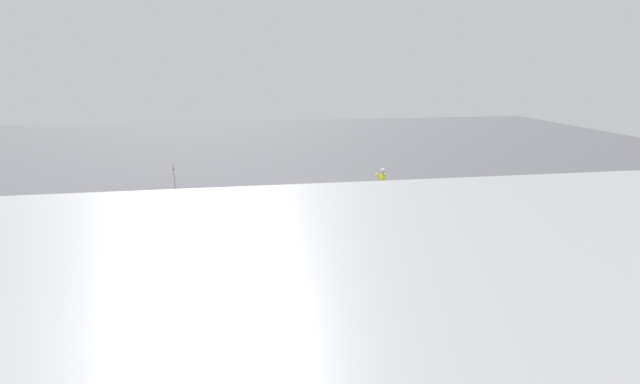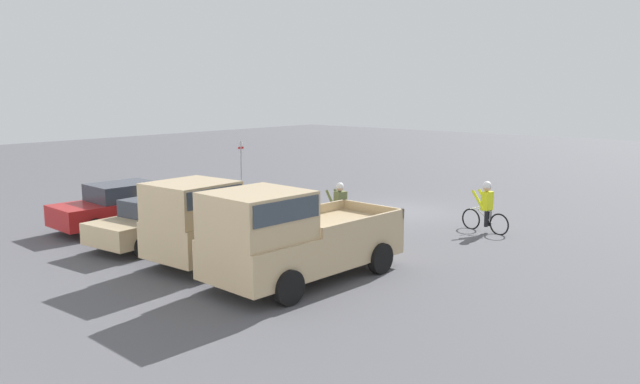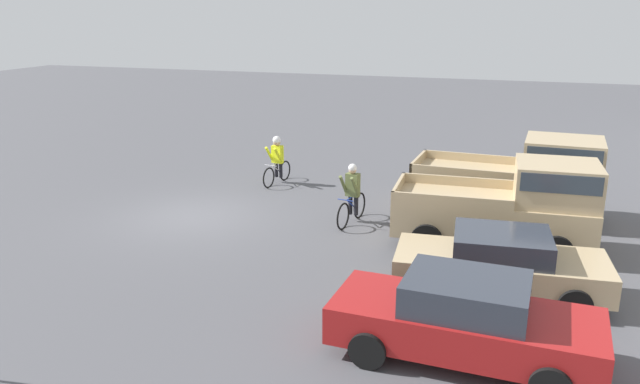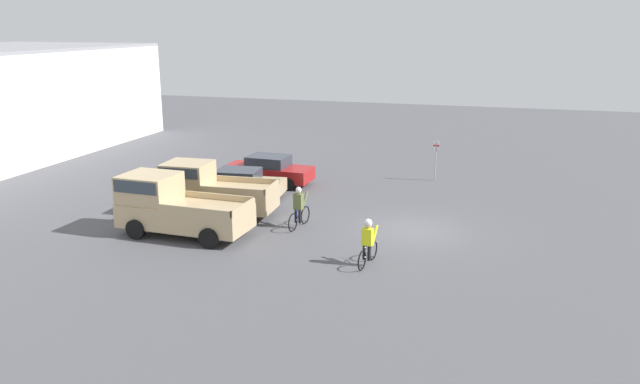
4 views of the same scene
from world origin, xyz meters
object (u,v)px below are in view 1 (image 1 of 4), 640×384
at_px(pickup_truck_1, 352,223).
at_px(cyclist_0, 345,200).
at_px(sedan_1, 221,234).
at_px(sedan_0, 287,235).
at_px(cyclist_1, 382,181).
at_px(pickup_truck_0, 414,220).
at_px(fire_lane_sign, 174,178).

xyz_separation_m(pickup_truck_1, cyclist_0, (-0.60, -4.28, -0.30)).
xyz_separation_m(pickup_truck_1, sedan_1, (5.62, -0.56, -0.40)).
distance_m(sedan_0, cyclist_1, 10.15).
bearing_deg(cyclist_0, pickup_truck_0, 115.59).
relative_size(pickup_truck_0, cyclist_0, 2.81).
relative_size(sedan_0, sedan_1, 0.98).
xyz_separation_m(cyclist_1, fire_lane_sign, (12.62, -0.86, 0.46)).
height_order(sedan_1, fire_lane_sign, fire_lane_sign).
relative_size(sedan_1, cyclist_1, 2.57).
height_order(pickup_truck_1, cyclist_1, pickup_truck_1).
bearing_deg(sedan_1, pickup_truck_1, 174.34).
distance_m(pickup_truck_0, cyclist_0, 5.00).
relative_size(sedan_0, cyclist_1, 2.51).
relative_size(cyclist_1, fire_lane_sign, 0.81).
height_order(cyclist_0, fire_lane_sign, fire_lane_sign).
distance_m(pickup_truck_1, cyclist_1, 8.69).
relative_size(pickup_truck_0, sedan_1, 1.14).
bearing_deg(cyclist_1, pickup_truck_1, 64.31).
relative_size(sedan_1, fire_lane_sign, 2.08).
relative_size(cyclist_0, cyclist_1, 1.04).
bearing_deg(cyclist_0, sedan_0, 50.56).
bearing_deg(cyclist_1, cyclist_0, 48.27).
bearing_deg(sedan_1, cyclist_1, -142.25).
xyz_separation_m(pickup_truck_0, pickup_truck_1, (2.75, -0.21, -0.04)).
bearing_deg(cyclist_1, sedan_0, 49.49).
relative_size(pickup_truck_1, fire_lane_sign, 2.23).
bearing_deg(cyclist_1, sedan_1, 37.75).
xyz_separation_m(pickup_truck_1, cyclist_1, (-3.77, -7.83, -0.28)).
bearing_deg(pickup_truck_1, fire_lane_sign, -44.45).
height_order(pickup_truck_1, sedan_0, pickup_truck_1).
bearing_deg(pickup_truck_1, pickup_truck_0, 175.54).
bearing_deg(pickup_truck_0, pickup_truck_1, -4.46).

